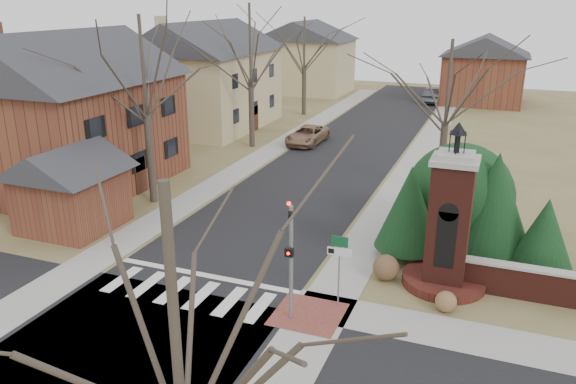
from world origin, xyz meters
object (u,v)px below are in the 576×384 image
at_px(pickup_truck, 307,135).
at_px(distant_car, 434,95).
at_px(brick_gate_monument, 448,234).
at_px(traffic_signal_pole, 291,251).
at_px(sign_post, 339,257).

distance_m(pickup_truck, distant_car, 22.79).
bearing_deg(brick_gate_monument, traffic_signal_pole, -136.76).
xyz_separation_m(traffic_signal_pole, pickup_truck, (-7.70, 23.72, -1.91)).
relative_size(traffic_signal_pole, distant_car, 0.94).
bearing_deg(pickup_truck, traffic_signal_pole, -69.93).
xyz_separation_m(sign_post, distant_car, (-2.28, 44.09, -1.16)).
bearing_deg(distant_car, sign_post, 95.81).
relative_size(traffic_signal_pole, pickup_truck, 0.93).
xyz_separation_m(traffic_signal_pole, sign_post, (1.29, 1.41, -0.64)).
bearing_deg(traffic_signal_pole, distant_car, 91.25).
distance_m(traffic_signal_pole, distant_car, 45.55).
distance_m(sign_post, brick_gate_monument, 4.55).
relative_size(sign_post, pickup_truck, 0.57).
xyz_separation_m(brick_gate_monument, pickup_truck, (-12.40, 19.30, -1.49)).
bearing_deg(sign_post, traffic_signal_pole, -132.43).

